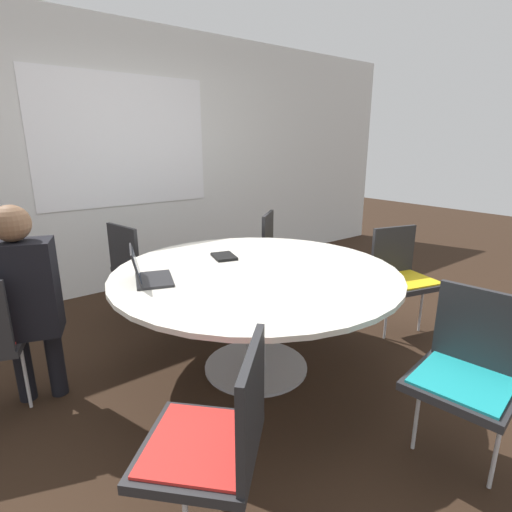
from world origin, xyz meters
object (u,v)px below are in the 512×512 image
Objects in this scene: chair_2 at (468,366)px; chair_3 at (402,271)px; chair_1 at (217,434)px; chair_4 at (280,248)px; person_0 at (24,294)px; chair_5 at (138,262)px; spiral_notebook at (224,256)px; laptop at (146,273)px.

chair_3 is at bearing -54.06° from chair_2.
chair_1 is 1.00× the size of chair_2.
person_0 is (-2.27, -0.39, 0.19)m from chair_4.
person_0 is at bearing 32.63° from chair_2.
spiral_notebook is (0.31, -0.90, 0.20)m from chair_5.
chair_1 and chair_5 have the same top height.
person_0 is (-0.97, -0.80, 0.19)m from chair_5.
chair_2 is 2.63m from chair_5.
chair_1 reaches higher than spiral_notebook.
chair_2 is at bearing -59.29° from chair_1.
laptop is (0.63, -0.24, 0.06)m from person_0.
chair_1 is 1.49m from person_0.
chair_1 is at bearing 5.13° from chair_4.
chair_1 is 1.00× the size of chair_5.
spiral_notebook is (-0.98, -0.49, 0.20)m from chair_4.
chair_2 is (1.18, -0.34, 0.00)m from chair_1.
spiral_notebook is at bearing -12.16° from chair_4.
chair_2 is at bearing -28.96° from person_0.
spiral_notebook is at bearing -57.75° from laptop.
person_0 is 3.35× the size of laptop.
chair_2 is 1.71m from spiral_notebook.
chair_5 is at bearing 109.38° from spiral_notebook.
chair_2 and chair_4 have the same top height.
chair_1 is at bearing -55.52° from person_0.
spiral_notebook is at bearing 15.50° from person_0.
spiral_notebook is (1.29, -0.10, 0.01)m from person_0.
spiral_notebook is (-0.26, 1.67, 0.20)m from chair_2.
chair_2 reaches higher than spiral_notebook.
chair_1 is 2.39× the size of laptop.
chair_3 and chair_4 have the same top height.
spiral_notebook is (0.92, 1.33, 0.20)m from chair_1.
chair_1 is 2.30m from chair_5.
chair_5 is at bearing 59.15° from person_0.
spiral_notebook is at bearing -12.04° from chair_3.
spiral_notebook is (-1.28, 0.67, 0.20)m from chair_3.
chair_1 is at bearing 32.18° from chair_3.
chair_2 is at bearing -129.04° from laptop.
laptop reaches higher than chair_5.
chair_1 and chair_3 have the same top height.
chair_4 is (0.72, 2.16, 0.00)m from chair_2.
chair_3 is at bearing 34.78° from chair_5.
person_0 is 1.29m from spiral_notebook.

